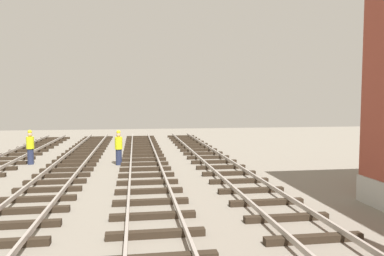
% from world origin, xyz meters
% --- Properties ---
extents(track_worker_foreground, '(0.40, 0.40, 1.87)m').
position_xyz_m(track_worker_foreground, '(-9.34, 19.23, 0.93)').
color(track_worker_foreground, '#262D4C').
rests_on(track_worker_foreground, ground).
extents(track_worker_distant, '(0.40, 0.40, 1.87)m').
position_xyz_m(track_worker_distant, '(-4.63, 18.32, 0.93)').
color(track_worker_distant, '#262D4C').
rests_on(track_worker_distant, ground).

